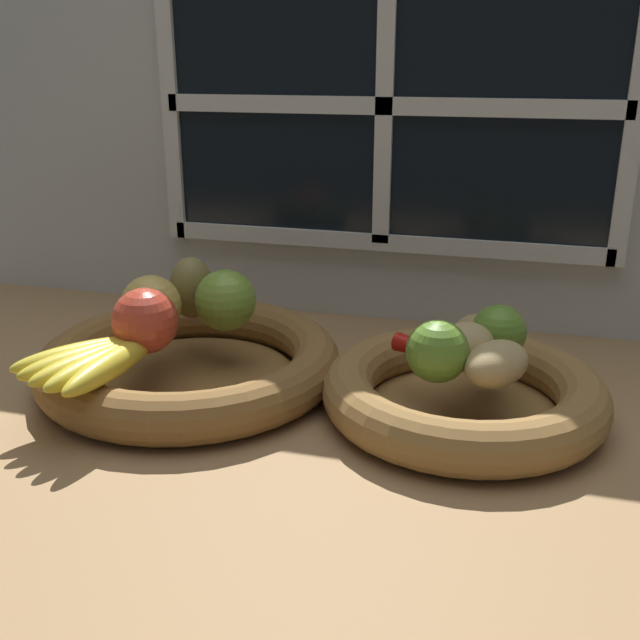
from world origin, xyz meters
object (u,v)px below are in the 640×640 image
apple_golden_left (151,305)px  lime_far (498,332)px  fruit_bowl_right (463,393)px  potato_large (467,346)px  apple_red_front (145,321)px  lime_near (437,351)px  pear_brown (192,288)px  banana_bunch_front (97,360)px  apple_green_back (225,300)px  fruit_bowl_left (190,362)px  potato_back (489,335)px  chili_pepper (453,358)px  potato_small (496,364)px

apple_golden_left → lime_far: 40.71cm
fruit_bowl_right → potato_large: (0.00, -0.00, 5.54)cm
apple_red_front → lime_near: bearing=1.5°
pear_brown → banana_bunch_front: size_ratio=0.47×
apple_red_front → apple_green_back: (5.86, 9.32, 0.02)cm
apple_golden_left → lime_far: size_ratio=1.19×
fruit_bowl_right → potato_large: size_ratio=4.77×
lime_near → pear_brown: bearing=160.7°
fruit_bowl_left → banana_bunch_front: (-5.14, -11.35, 4.39)cm
pear_brown → potato_back: size_ratio=0.98×
apple_green_back → pear_brown: bearing=153.0°
apple_green_back → chili_pepper: size_ratio=0.50×
fruit_bowl_right → pear_brown: size_ratio=3.90×
banana_bunch_front → potato_large: size_ratio=2.59×
fruit_bowl_right → apple_golden_left: size_ratio=4.27×
fruit_bowl_right → potato_back: bearing=65.6°
lime_far → banana_bunch_front: bearing=-159.4°
apple_green_back → banana_bunch_front: (-8.18, -15.83, -2.35)cm
apple_golden_left → potato_back: 39.73cm
banana_bunch_front → fruit_bowl_right: bearing=16.8°
fruit_bowl_left → apple_golden_left: (-4.98, 0.59, 6.60)cm
fruit_bowl_left → lime_far: (35.58, 3.99, 6.03)cm
potato_small → chili_pepper: bearing=145.0°
apple_green_back → apple_red_front: bearing=-122.2°
potato_back → lime_far: size_ratio=1.33×
apple_golden_left → lime_far: apple_golden_left is taller
lime_near → chili_pepper: (1.36, 3.91, -2.16)cm
potato_small → lime_near: 6.07cm
potato_back → chili_pepper: bearing=-126.1°
apple_red_front → apple_green_back: size_ratio=0.99×
apple_golden_left → banana_bunch_front: bearing=-90.8°
apple_red_front → banana_bunch_front: bearing=-109.6°
apple_red_front → lime_far: 39.41cm
potato_large → lime_near: (-2.66, -3.99, 0.69)cm
lime_near → lime_far: 9.85cm
apple_green_back → lime_near: (26.78, -8.47, -0.49)cm
potato_back → apple_golden_left: bearing=-174.3°
fruit_bowl_right → apple_red_front: bearing=-172.2°
pear_brown → potato_back: 37.51cm
apple_golden_left → chili_pepper: apple_golden_left is taller
apple_red_front → potato_small: size_ratio=0.90×
potato_large → chili_pepper: bearing=-176.5°
fruit_bowl_left → chili_pepper: 31.44cm
banana_bunch_front → chili_pepper: 38.03cm
potato_back → apple_green_back: bearing=-179.9°
chili_pepper → fruit_bowl_right: bearing=29.5°
apple_golden_left → lime_far: (40.56, 3.40, -0.57)cm
apple_golden_left → potato_back: size_ratio=0.89×
apple_golden_left → chili_pepper: size_ratio=0.49×
apple_green_back → potato_large: 29.80cm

